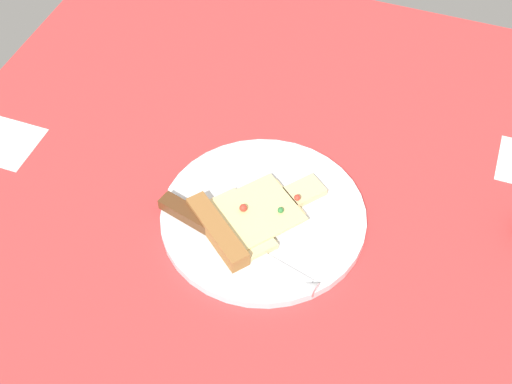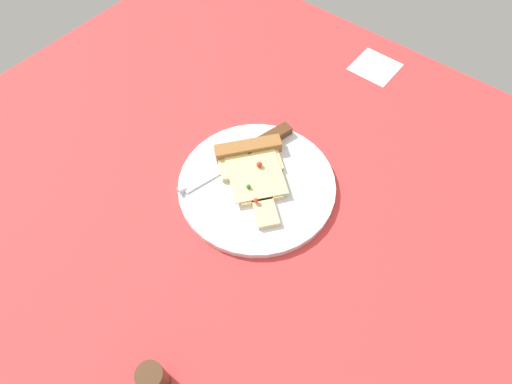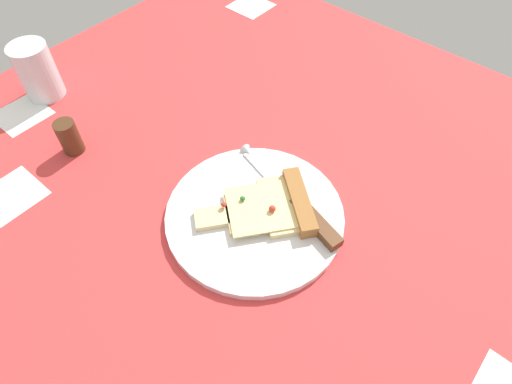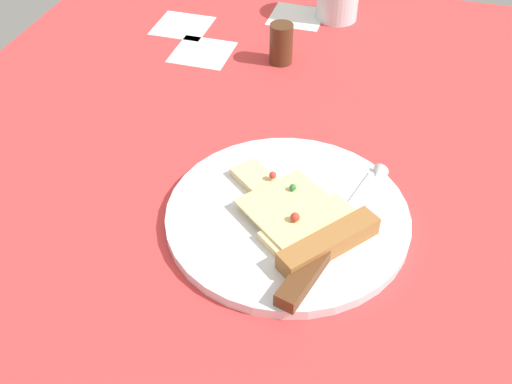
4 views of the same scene
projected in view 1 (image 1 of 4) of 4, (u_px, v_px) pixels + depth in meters
The scene contains 4 objects.
ground_plane at pixel (302, 261), 91.01cm from camera, with size 113.90×113.90×3.00cm.
plate at pixel (263, 216), 92.97cm from camera, with size 27.43×27.43×1.26cm, color silver.
pizza_slice at pixel (246, 218), 91.00cm from camera, with size 18.48×16.93×2.33cm.
knife at pixel (221, 233), 89.68cm from camera, with size 8.23×23.73×2.45cm.
Camera 1 is at (-50.02, -11.69, 74.40)cm, focal length 48.92 mm.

